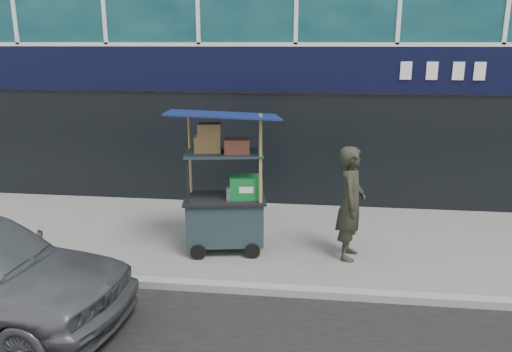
# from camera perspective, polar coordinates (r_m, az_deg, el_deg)

# --- Properties ---
(ground) EXTENTS (80.00, 80.00, 0.00)m
(ground) POSITION_cam_1_polar(r_m,az_deg,el_deg) (7.43, 2.59, -12.62)
(ground) COLOR slate
(ground) RESTS_ON ground
(curb) EXTENTS (80.00, 0.18, 0.12)m
(curb) POSITION_cam_1_polar(r_m,az_deg,el_deg) (7.23, 2.47, -12.93)
(curb) COLOR gray
(curb) RESTS_ON ground
(vendor_cart) EXTENTS (1.99, 1.56, 2.43)m
(vendor_cart) POSITION_cam_1_polar(r_m,az_deg,el_deg) (8.38, -3.47, -3.02)
(vendor_cart) COLOR #182629
(vendor_cart) RESTS_ON ground
(vendor_man) EXTENTS (0.55, 0.75, 1.87)m
(vendor_man) POSITION_cam_1_polar(r_m,az_deg,el_deg) (8.20, 10.79, -3.07)
(vendor_man) COLOR #282A1F
(vendor_man) RESTS_ON ground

